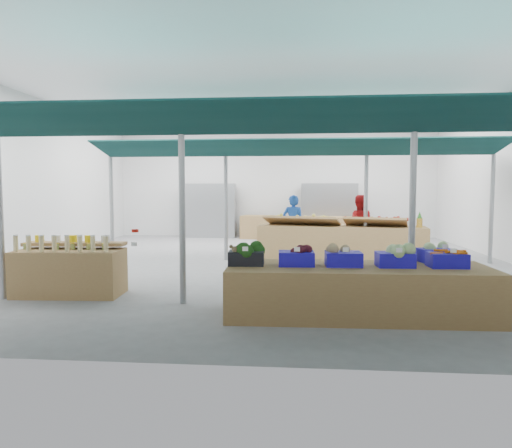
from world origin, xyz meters
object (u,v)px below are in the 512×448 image
object	(u,v)px
bottle_shelf	(71,270)
vendor_left	(293,225)
fruit_counter	(341,243)
vendor_right	(359,225)
veg_counter	(357,291)
crate_stack	(448,286)

from	to	relation	value
bottle_shelf	vendor_left	xyz separation A→B (m)	(3.75, 5.31, 0.40)
fruit_counter	bottle_shelf	bearing A→B (deg)	-131.78
fruit_counter	vendor_left	world-z (taller)	vendor_left
vendor_left	vendor_right	world-z (taller)	same
bottle_shelf	vendor_right	world-z (taller)	vendor_right
veg_counter	vendor_left	bearing A→B (deg)	97.59
fruit_counter	crate_stack	bearing A→B (deg)	-66.36
veg_counter	vendor_left	size ratio (longest dim) A/B	2.22
crate_stack	vendor_right	xyz separation A→B (m)	(-0.63, 5.45, 0.53)
crate_stack	vendor_left	distance (m)	5.99
veg_counter	fruit_counter	size ratio (longest dim) A/B	0.89
fruit_counter	vendor_left	xyz separation A→B (m)	(-1.20, 1.10, 0.38)
veg_counter	vendor_left	xyz separation A→B (m)	(-0.94, 6.23, 0.47)
bottle_shelf	fruit_counter	size ratio (longest dim) A/B	0.43
crate_stack	vendor_left	world-z (taller)	vendor_left
vendor_right	vendor_left	bearing A→B (deg)	7.82
bottle_shelf	crate_stack	world-z (taller)	bottle_shelf
fruit_counter	vendor_right	xyz separation A→B (m)	(0.60, 1.10, 0.38)
fruit_counter	vendor_right	bearing A→B (deg)	69.20
fruit_counter	crate_stack	size ratio (longest dim) A/B	6.90
vendor_left	vendor_right	size ratio (longest dim) A/B	1.00
fruit_counter	crate_stack	xyz separation A→B (m)	(1.23, -4.35, -0.14)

